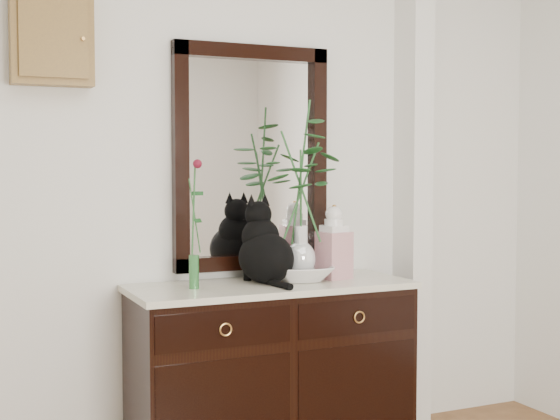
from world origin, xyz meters
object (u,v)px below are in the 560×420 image
sideboard (271,362)px  cat (266,241)px  ginger_jar (334,241)px  lotus_bowl (301,273)px

sideboard → cat: 0.57m
sideboard → ginger_jar: size_ratio=3.64×
sideboard → ginger_jar: (0.34, 0.02, 0.56)m
cat → lotus_bowl: size_ratio=1.28×
cat → sideboard: bearing=-70.9°
lotus_bowl → ginger_jar: 0.24m
cat → lotus_bowl: bearing=-12.6°
sideboard → cat: size_ratio=3.38×
lotus_bowl → ginger_jar: ginger_jar is taller
cat → lotus_bowl: cat is taller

